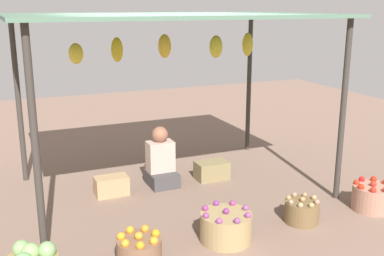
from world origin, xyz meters
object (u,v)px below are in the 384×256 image
Objects in this scene: basket_purple_onions at (226,226)px; basket_red_tomatoes at (372,197)px; basket_oranges at (139,250)px; vendor_person at (161,163)px; wooden_crate_stacked_rear at (111,186)px; wooden_crate_near_vendor at (212,170)px; basket_potatoes at (302,211)px.

basket_purple_onions is 1.89m from basket_red_tomatoes.
basket_oranges is 2.81m from basket_red_tomatoes.
wooden_crate_stacked_rear is (-0.69, -0.09, -0.18)m from vendor_person.
basket_red_tomatoes reaches higher than basket_oranges.
basket_oranges is 0.95× the size of wooden_crate_near_vendor.
basket_oranges is at bearing -132.93° from wooden_crate_near_vendor.
vendor_person is 1.95m from basket_potatoes.
basket_potatoes is at bearing -58.21° from vendor_person.
wooden_crate_stacked_rear is at bearing 84.52° from basket_oranges.
basket_red_tomatoes is (1.96, -1.71, -0.15)m from vendor_person.
basket_red_tomatoes is at bearing -41.00° from vendor_person.
vendor_person is at bearing 7.29° from wooden_crate_stacked_rear.
basket_red_tomatoes reaches higher than wooden_crate_near_vendor.
basket_purple_onions is at bearing -87.46° from vendor_person.
vendor_person is at bearing 172.46° from wooden_crate_near_vendor.
basket_purple_onions reaches higher than basket_potatoes.
wooden_crate_near_vendor is at bearing 68.72° from basket_purple_onions.
wooden_crate_stacked_rear is (-1.38, 0.00, -0.00)m from wooden_crate_near_vendor.
vendor_person reaches higher than basket_red_tomatoes.
vendor_person reaches higher than wooden_crate_near_vendor.
wooden_crate_near_vendor is at bearing 47.07° from basket_oranges.
wooden_crate_stacked_rear is at bearing 148.59° from basket_red_tomatoes.
basket_oranges is 1.11× the size of basket_potatoes.
basket_potatoes is (1.87, 0.10, -0.01)m from basket_oranges.
basket_potatoes is 1.59m from wooden_crate_near_vendor.
basket_oranges reaches higher than wooden_crate_near_vendor.
basket_potatoes is 2.32m from wooden_crate_stacked_rear.
basket_oranges reaches higher than wooden_crate_stacked_rear.
wooden_crate_near_vendor is (1.54, 1.66, -0.01)m from basket_oranges.
basket_oranges is 2.27m from wooden_crate_near_vendor.
wooden_crate_stacked_rear is (-0.76, 1.60, -0.03)m from basket_purple_onions.
vendor_person is at bearing 139.00° from basket_red_tomatoes.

